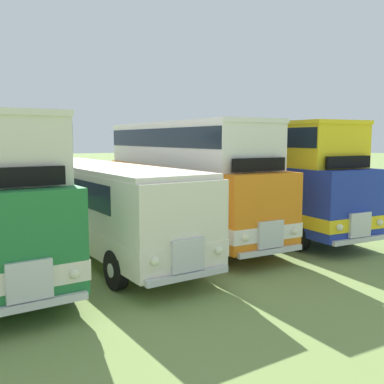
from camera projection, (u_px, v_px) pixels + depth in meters
name	position (u px, v px, depth m)	size (l,w,h in m)	color
ground_plane	(47.00, 258.00, 14.41)	(200.00, 200.00, 0.00)	#7A934C
bus_fourth_in_row	(97.00, 200.00, 15.31)	(3.15, 11.75, 2.99)	silver
bus_fifth_in_row	(185.00, 175.00, 17.28)	(2.74, 10.43, 4.49)	orange
bus_sixth_in_row	(264.00, 172.00, 18.74)	(3.10, 10.40, 4.49)	#1E339E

